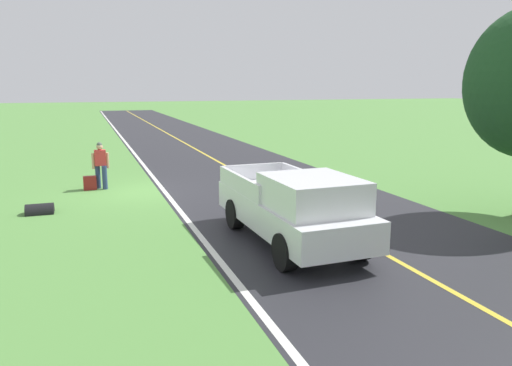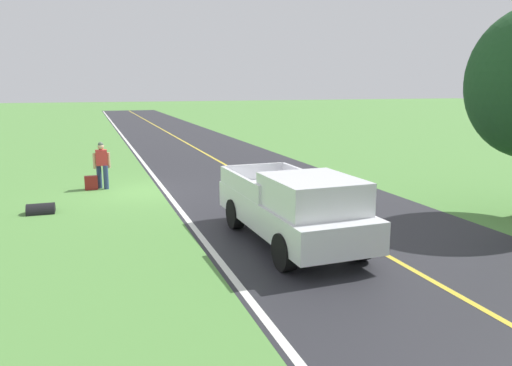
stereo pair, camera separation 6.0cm
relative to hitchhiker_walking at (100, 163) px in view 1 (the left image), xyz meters
The scene contains 8 objects.
ground_plane 1.96m from the hitchhiker_walking, 141.95° to the left, with size 200.00×200.00×0.00m, color #568E42.
road_surface 6.00m from the hitchhiker_walking, 169.86° to the left, with size 7.75×120.00×0.00m, color #28282D.
lane_edge_line 2.56m from the hitchhiker_walking, 153.93° to the left, with size 0.16×117.60×0.00m, color silver.
lane_centre_line 6.00m from the hitchhiker_walking, 169.86° to the left, with size 0.14×117.60×0.00m, color gold.
hitchhiker_walking is the anchor object (origin of this frame).
suitcase_carried 0.84m from the hitchhiker_walking, 13.27° to the left, with size 0.20×0.46×0.52m, color maroon.
pickup_truck_passing 9.45m from the hitchhiker_walking, 116.01° to the left, with size 2.21×5.45×1.82m.
drainage_culvert 3.85m from the hitchhiker_walking, 58.92° to the left, with size 0.60×0.60×0.80m, color black.
Camera 1 is at (1.87, 17.94, 3.82)m, focal length 34.65 mm.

